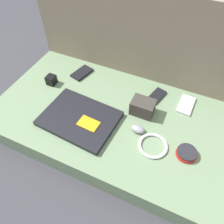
% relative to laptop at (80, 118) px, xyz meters
% --- Properties ---
extents(ground_plane, '(8.00, 8.00, 0.00)m').
position_rel_laptop_xyz_m(ground_plane, '(0.12, 0.09, -0.12)').
color(ground_plane, '#38383D').
extents(couch_seat, '(1.11, 0.60, 0.11)m').
position_rel_laptop_xyz_m(couch_seat, '(0.12, 0.09, -0.07)').
color(couch_seat, slate).
rests_on(couch_seat, ground_plane).
extents(couch_backrest, '(1.11, 0.20, 0.55)m').
position_rel_laptop_xyz_m(couch_backrest, '(0.12, 0.49, 0.15)').
color(couch_backrest, '#7F705B').
rests_on(couch_backrest, ground_plane).
extents(laptop, '(0.34, 0.26, 0.03)m').
position_rel_laptop_xyz_m(laptop, '(0.00, 0.00, 0.00)').
color(laptop, black).
rests_on(laptop, couch_seat).
extents(computer_mouse, '(0.06, 0.04, 0.03)m').
position_rel_laptop_xyz_m(computer_mouse, '(0.26, 0.05, 0.00)').
color(computer_mouse, gray).
rests_on(computer_mouse, couch_seat).
extents(speaker_puck, '(0.08, 0.08, 0.03)m').
position_rel_laptop_xyz_m(speaker_puck, '(0.48, 0.02, 0.00)').
color(speaker_puck, red).
rests_on(speaker_puck, couch_seat).
extents(phone_silver, '(0.07, 0.13, 0.01)m').
position_rel_laptop_xyz_m(phone_silver, '(0.42, 0.29, -0.01)').
color(phone_silver, '#B7B7BC').
rests_on(phone_silver, couch_seat).
extents(phone_black, '(0.08, 0.12, 0.01)m').
position_rel_laptop_xyz_m(phone_black, '(0.27, 0.29, -0.01)').
color(phone_black, black).
rests_on(phone_black, couch_seat).
extents(phone_small, '(0.09, 0.13, 0.01)m').
position_rel_laptop_xyz_m(phone_small, '(-0.15, 0.28, -0.01)').
color(phone_small, black).
rests_on(phone_small, couch_seat).
extents(camera_pouch, '(0.10, 0.08, 0.07)m').
position_rel_laptop_xyz_m(camera_pouch, '(0.24, 0.16, 0.02)').
color(camera_pouch, '#38332D').
rests_on(camera_pouch, couch_seat).
extents(charger_brick, '(0.04, 0.05, 0.05)m').
position_rel_laptop_xyz_m(charger_brick, '(-0.25, 0.15, 0.01)').
color(charger_brick, black).
rests_on(charger_brick, couch_seat).
extents(cable_coil, '(0.12, 0.12, 0.01)m').
position_rel_laptop_xyz_m(cable_coil, '(0.34, 0.01, -0.01)').
color(cable_coil, white).
rests_on(cable_coil, couch_seat).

